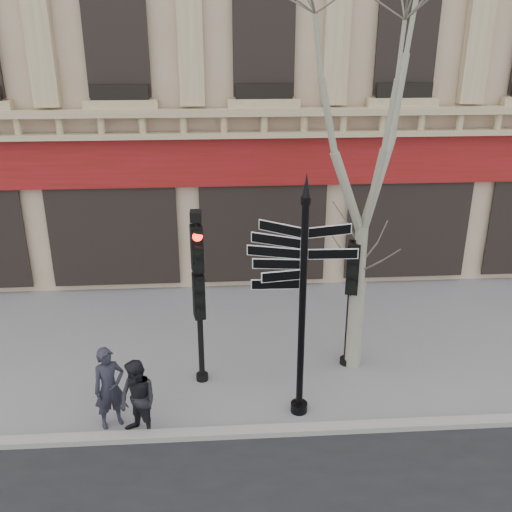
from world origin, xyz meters
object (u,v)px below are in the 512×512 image
Objects in this scene: traffic_signal_main at (198,278)px; plane_tree at (371,109)px; fingerpost at (304,260)px; pedestrian_b at (138,400)px; traffic_signal_secondary at (352,281)px; pedestrian_a at (109,388)px.

plane_tree reaches higher than traffic_signal_main.
fingerpost is 3.09m from plane_tree.
plane_tree is 5.07× the size of pedestrian_b.
plane_tree is (0.12, -0.05, 3.45)m from traffic_signal_secondary.
plane_tree is 6.65m from pedestrian_b.
pedestrian_b is (-1.06, -1.70, -1.55)m from traffic_signal_main.
pedestrian_a is (-4.71, -1.73, -1.18)m from traffic_signal_secondary.
fingerpost is at bearing -43.16° from traffic_signal_main.
traffic_signal_secondary is at bearing 63.07° from fingerpost.
traffic_signal_secondary is at bearing 67.72° from pedestrian_b.
traffic_signal_main is 2.58m from pedestrian_a.
traffic_signal_secondary is 0.37× the size of plane_tree.
traffic_signal_main is 2.31× the size of pedestrian_a.
traffic_signal_main is 2.53m from pedestrian_b.
traffic_signal_secondary reaches higher than pedestrian_b.
pedestrian_b is at bearing -158.45° from fingerpost.
plane_tree reaches higher than traffic_signal_secondary.
fingerpost reaches higher than pedestrian_b.
traffic_signal_main is at bearing 99.02° from pedestrian_b.
traffic_signal_main is 3.15m from traffic_signal_secondary.
pedestrian_b is at bearing -62.77° from pedestrian_a.
fingerpost reaches higher than pedestrian_a.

